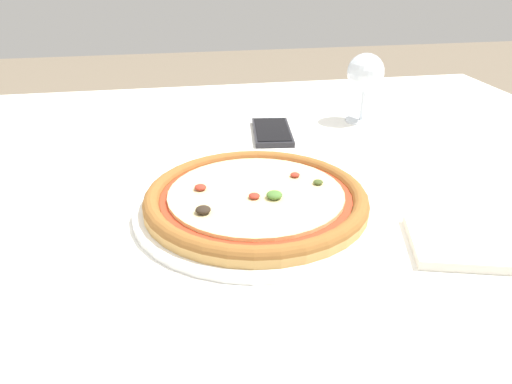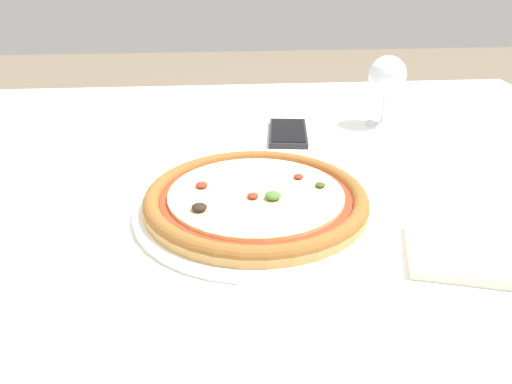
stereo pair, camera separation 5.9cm
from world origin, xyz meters
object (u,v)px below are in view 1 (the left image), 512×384
(dining_table, at_px, (227,220))
(pizza_plate, at_px, (256,201))
(wine_glass_far_left, at_px, (365,74))
(cell_phone, at_px, (272,132))

(dining_table, relative_size, pizza_plate, 4.53)
(pizza_plate, bearing_deg, wine_glass_far_left, 50.51)
(dining_table, bearing_deg, wine_glass_far_left, 36.49)
(dining_table, bearing_deg, pizza_plate, -76.96)
(dining_table, relative_size, wine_glass_far_left, 10.81)
(dining_table, height_order, wine_glass_far_left, wine_glass_far_left)
(dining_table, height_order, cell_phone, cell_phone)
(dining_table, xyz_separation_m, pizza_plate, (0.03, -0.11, 0.09))
(cell_phone, bearing_deg, pizza_plate, -106.10)
(cell_phone, bearing_deg, dining_table, -121.56)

